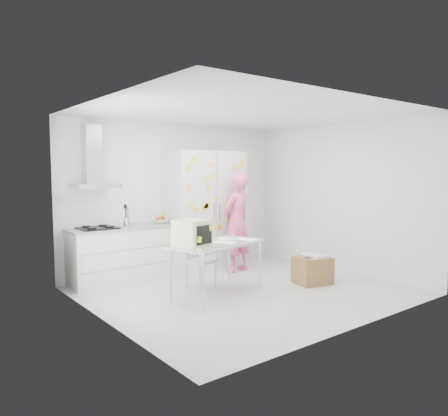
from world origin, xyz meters
TOP-DOWN VIEW (x-y plane):
  - floor at (0.00, 0.00)m, footprint 4.50×4.00m
  - walls at (0.00, 0.72)m, footprint 4.52×4.01m
  - ceiling at (0.00, 0.00)m, footprint 4.50×4.00m
  - counter_run at (-1.20, 1.70)m, footprint 1.84×0.63m
  - range_hood at (-1.65, 1.84)m, footprint 0.70×0.48m
  - tall_cabinet at (0.45, 1.67)m, footprint 1.50×0.68m
  - person at (0.73, 1.10)m, footprint 0.74×0.57m
  - desk at (-0.79, 0.02)m, footprint 1.60×1.06m
  - chair at (-0.44, 0.65)m, footprint 0.48×0.48m
  - cardboard_box at (1.14, -0.35)m, footprint 0.64×0.56m

SIDE VIEW (x-z plane):
  - floor at x=0.00m, z-range -0.02..0.00m
  - cardboard_box at x=1.14m, z-range -0.01..0.47m
  - counter_run at x=-1.20m, z-range -0.17..1.11m
  - chair at x=-0.44m, z-range 0.06..0.94m
  - desk at x=-0.79m, z-range 0.30..1.47m
  - person at x=0.73m, z-range 0.00..1.80m
  - tall_cabinet at x=0.45m, z-range 0.00..2.20m
  - walls at x=0.00m, z-range 0.00..2.70m
  - range_hood at x=-1.65m, z-range 1.45..2.46m
  - ceiling at x=0.00m, z-range 2.69..2.71m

